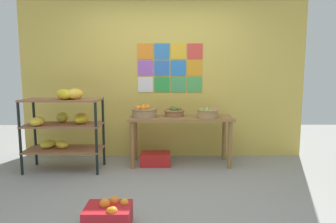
% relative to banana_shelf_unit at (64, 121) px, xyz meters
% --- Properties ---
extents(ground, '(9.30, 9.30, 0.00)m').
position_rel_banana_shelf_unit_xyz_m(ground, '(1.38, -0.97, -0.70)').
color(ground, gray).
extents(back_wall_with_art, '(4.56, 0.07, 2.81)m').
position_rel_banana_shelf_unit_xyz_m(back_wall_with_art, '(1.38, 0.71, 0.70)').
color(back_wall_with_art, gold).
rests_on(back_wall_with_art, ground).
extents(banana_shelf_unit, '(1.05, 0.55, 1.16)m').
position_rel_banana_shelf_unit_xyz_m(banana_shelf_unit, '(0.00, 0.00, 0.00)').
color(banana_shelf_unit, black).
rests_on(banana_shelf_unit, ground).
extents(display_table, '(1.52, 0.55, 0.73)m').
position_rel_banana_shelf_unit_xyz_m(display_table, '(1.65, 0.26, -0.08)').
color(display_table, olive).
rests_on(display_table, ground).
extents(fruit_basket_left, '(0.33, 0.33, 0.15)m').
position_rel_banana_shelf_unit_xyz_m(fruit_basket_left, '(2.03, 0.15, 0.09)').
color(fruit_basket_left, '#A37D4B').
rests_on(fruit_basket_left, display_table).
extents(fruit_basket_back_left, '(0.31, 0.31, 0.15)m').
position_rel_banana_shelf_unit_xyz_m(fruit_basket_back_left, '(1.56, 0.27, 0.09)').
color(fruit_basket_back_left, olive).
rests_on(fruit_basket_back_left, display_table).
extents(fruit_basket_back_right, '(0.38, 0.38, 0.18)m').
position_rel_banana_shelf_unit_xyz_m(fruit_basket_back_right, '(1.11, 0.21, 0.10)').
color(fruit_basket_back_right, '#9A7950').
rests_on(fruit_basket_back_right, display_table).
extents(produce_crate_under_table, '(0.45, 0.32, 0.18)m').
position_rel_banana_shelf_unit_xyz_m(produce_crate_under_table, '(1.27, 0.22, -0.62)').
color(produce_crate_under_table, red).
rests_on(produce_crate_under_table, ground).
extents(orange_crate_foreground, '(0.40, 0.30, 0.26)m').
position_rel_banana_shelf_unit_xyz_m(orange_crate_foreground, '(0.93, -1.57, -0.59)').
color(orange_crate_foreground, '#B01822').
rests_on(orange_crate_foreground, ground).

